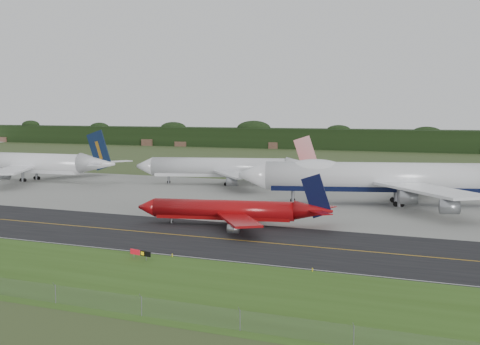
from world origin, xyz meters
name	(u,v)px	position (x,y,z in m)	size (l,w,h in m)	color
ground	(201,232)	(0.00, 0.00, 0.00)	(600.00, 600.00, 0.00)	#324620
grass_verge	(83,274)	(0.00, -35.00, 0.01)	(400.00, 30.00, 0.01)	#325218
taxiway	(190,236)	(0.00, -4.00, 0.01)	(400.00, 32.00, 0.02)	black
apron	(293,200)	(0.00, 51.00, 0.01)	(400.00, 78.00, 0.01)	gray
taxiway_centreline	(190,236)	(0.00, -4.00, 0.03)	(400.00, 0.40, 0.00)	#C98F12
taxiway_edge_line	(144,252)	(0.00, -19.50, 0.03)	(400.00, 0.25, 0.00)	silver
perimeter_fence	(16,288)	(0.00, -48.00, 1.10)	(320.00, 0.10, 320.00)	slate
horizon_treeline	(430,142)	(0.00, 273.76, 5.47)	(700.00, 25.00, 12.00)	black
jet_ba_747	(391,178)	(24.45, 52.32, 6.56)	(74.96, 60.61, 19.26)	white
jet_red_737	(234,211)	(2.48, 9.58, 2.96)	(39.31, 31.52, 10.69)	maroon
jet_navy_gold	(29,164)	(-94.36, 59.34, 5.54)	(65.36, 56.88, 16.87)	white
jet_star_tail	(229,168)	(-30.17, 75.58, 5.11)	(57.19, 46.73, 15.34)	silver
taxiway_sign	(140,253)	(2.28, -24.01, 1.00)	(4.17, 1.07, 1.41)	slate
edge_marker_center	(172,255)	(5.85, -20.50, 0.25)	(0.16, 0.16, 0.50)	yellow
edge_marker_right	(312,270)	(28.76, -20.50, 0.25)	(0.16, 0.16, 0.50)	yellow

